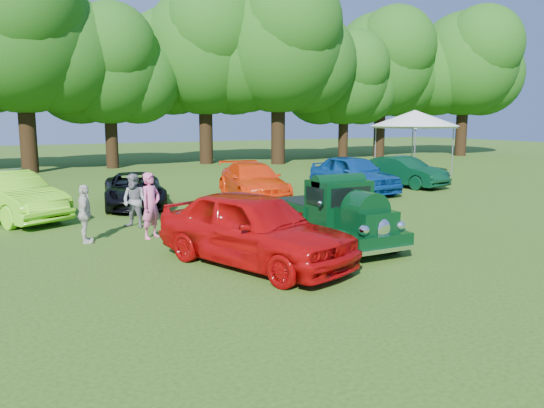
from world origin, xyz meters
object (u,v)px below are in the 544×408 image
back_car_blue (354,174)px  back_car_green (403,172)px  back_car_black (134,190)px  spectator_pink (151,206)px  spectator_grey (135,201)px  hero_pickup (334,216)px  spectator_white (85,214)px  canopy_tent (415,119)px  red_convertible (254,228)px  back_car_lime (9,196)px  back_car_orange (253,181)px

back_car_blue → back_car_green: back_car_blue is taller
back_car_blue → back_car_black: bearing=175.3°
spectator_pink → spectator_grey: 1.58m
back_car_blue → back_car_green: size_ratio=1.11×
hero_pickup → spectator_white: 6.39m
spectator_pink → canopy_tent: (17.35, 8.94, 2.28)m
red_convertible → back_car_lime: bearing=98.9°
back_car_orange → back_car_lime: bearing=-167.3°
spectator_pink → canopy_tent: 19.65m
back_car_orange → spectator_pink: size_ratio=2.76×
back_car_green → back_car_orange: bearing=170.0°
back_car_blue → back_car_green: 3.33m
spectator_pink → spectator_white: (-1.66, 0.24, -0.13)m
spectator_white → back_car_blue: bearing=-57.8°
back_car_black → canopy_tent: 17.12m
hero_pickup → back_car_blue: bearing=50.7°
back_car_lime → back_car_black: (4.10, 0.87, -0.16)m
hero_pickup → back_car_green: bearing=40.7°
hero_pickup → canopy_tent: (13.40, 11.78, 2.45)m
back_car_black → back_car_blue: size_ratio=0.93×
back_car_lime → back_car_orange: 8.76m
back_car_blue → canopy_tent: (7.22, 4.23, 2.36)m
red_convertible → back_car_lime: (-4.58, 8.13, -0.04)m
hero_pickup → back_car_green: size_ratio=0.99×
red_convertible → spectator_pink: bearing=89.0°
spectator_white → red_convertible: bearing=-131.4°
back_car_orange → spectator_pink: 7.42m
back_car_orange → canopy_tent: bearing=27.3°
back_car_lime → back_car_orange: size_ratio=0.96×
back_car_blue → red_convertible: bearing=-137.4°
back_car_orange → canopy_tent: 12.76m
red_convertible → spectator_white: (-2.94, 3.88, -0.06)m
back_car_orange → back_car_blue: 4.69m
spectator_pink → spectator_grey: spectator_pink is taller
back_car_orange → back_car_green: size_ratio=1.14×
spectator_grey → spectator_white: (-1.59, -1.34, -0.04)m
spectator_pink → canopy_tent: size_ratio=0.34×
red_convertible → spectator_grey: (-1.35, 5.22, -0.02)m
red_convertible → spectator_grey: size_ratio=3.02×
back_car_black → spectator_white: size_ratio=2.92×
hero_pickup → back_car_blue: hero_pickup is taller
back_car_green → hero_pickup: bearing=-151.2°
back_car_lime → back_car_black: size_ratio=1.06×
spectator_grey → spectator_white: bearing=-91.0°
hero_pickup → canopy_tent: 18.01m
back_car_black → back_car_orange: back_car_orange is taller
back_car_lime → back_car_orange: back_car_lime is taller
back_car_black → spectator_white: spectator_white is taller
back_car_lime → spectator_pink: spectator_pink is taller
red_convertible → back_car_lime: size_ratio=1.02×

